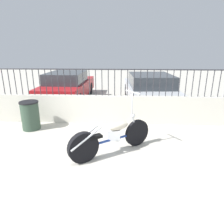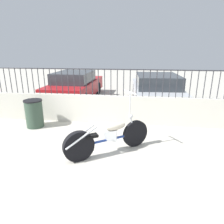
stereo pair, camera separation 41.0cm
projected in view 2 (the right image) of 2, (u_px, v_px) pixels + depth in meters
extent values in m
plane|color=#B7B2A5|center=(85.00, 165.00, 4.21)|extent=(40.00, 40.00, 0.00)
cube|color=beige|center=(105.00, 109.00, 6.53)|extent=(8.19, 0.18, 0.92)
cylinder|color=#2D2D33|center=(0.00, 80.00, 6.72)|extent=(0.02, 0.02, 0.84)
cylinder|color=#2D2D33|center=(5.00, 80.00, 6.70)|extent=(0.02, 0.02, 0.84)
cylinder|color=#2D2D33|center=(11.00, 80.00, 6.67)|extent=(0.02, 0.02, 0.84)
cylinder|color=#2D2D33|center=(16.00, 80.00, 6.65)|extent=(0.02, 0.02, 0.84)
cylinder|color=#2D2D33|center=(22.00, 81.00, 6.62)|extent=(0.02, 0.02, 0.84)
cylinder|color=#2D2D33|center=(27.00, 81.00, 6.60)|extent=(0.02, 0.02, 0.84)
cylinder|color=#2D2D33|center=(33.00, 81.00, 6.57)|extent=(0.02, 0.02, 0.84)
cylinder|color=#2D2D33|center=(39.00, 81.00, 6.55)|extent=(0.02, 0.02, 0.84)
cylinder|color=#2D2D33|center=(44.00, 81.00, 6.52)|extent=(0.02, 0.02, 0.84)
cylinder|color=#2D2D33|center=(50.00, 81.00, 6.49)|extent=(0.02, 0.02, 0.84)
cylinder|color=#2D2D33|center=(56.00, 81.00, 6.47)|extent=(0.02, 0.02, 0.84)
cylinder|color=#2D2D33|center=(62.00, 81.00, 6.44)|extent=(0.02, 0.02, 0.84)
cylinder|color=#2D2D33|center=(68.00, 81.00, 6.42)|extent=(0.02, 0.02, 0.84)
cylinder|color=#2D2D33|center=(74.00, 82.00, 6.39)|extent=(0.02, 0.02, 0.84)
cylinder|color=#2D2D33|center=(80.00, 82.00, 6.37)|extent=(0.02, 0.02, 0.84)
cylinder|color=#2D2D33|center=(86.00, 82.00, 6.34)|extent=(0.02, 0.02, 0.84)
cylinder|color=#2D2D33|center=(92.00, 82.00, 6.32)|extent=(0.02, 0.02, 0.84)
cylinder|color=#2D2D33|center=(98.00, 82.00, 6.29)|extent=(0.02, 0.02, 0.84)
cylinder|color=#2D2D33|center=(105.00, 82.00, 6.27)|extent=(0.02, 0.02, 0.84)
cylinder|color=#2D2D33|center=(111.00, 82.00, 6.24)|extent=(0.02, 0.02, 0.84)
cylinder|color=#2D2D33|center=(117.00, 83.00, 6.22)|extent=(0.02, 0.02, 0.84)
cylinder|color=#2D2D33|center=(124.00, 83.00, 6.19)|extent=(0.02, 0.02, 0.84)
cylinder|color=#2D2D33|center=(130.00, 83.00, 6.17)|extent=(0.02, 0.02, 0.84)
cylinder|color=#2D2D33|center=(137.00, 83.00, 6.14)|extent=(0.02, 0.02, 0.84)
cylinder|color=#2D2D33|center=(143.00, 83.00, 6.12)|extent=(0.02, 0.02, 0.84)
cylinder|color=#2D2D33|center=(150.00, 83.00, 6.09)|extent=(0.02, 0.02, 0.84)
cylinder|color=#2D2D33|center=(156.00, 83.00, 6.07)|extent=(0.02, 0.02, 0.84)
cylinder|color=#2D2D33|center=(163.00, 84.00, 6.04)|extent=(0.02, 0.02, 0.84)
cylinder|color=#2D2D33|center=(170.00, 84.00, 6.02)|extent=(0.02, 0.02, 0.84)
cylinder|color=#2D2D33|center=(177.00, 84.00, 5.99)|extent=(0.02, 0.02, 0.84)
cylinder|color=#2D2D33|center=(184.00, 84.00, 5.97)|extent=(0.02, 0.02, 0.84)
cylinder|color=#2D2D33|center=(190.00, 84.00, 5.94)|extent=(0.02, 0.02, 0.84)
cylinder|color=#2D2D33|center=(197.00, 84.00, 5.91)|extent=(0.02, 0.02, 0.84)
cylinder|color=#2D2D33|center=(205.00, 84.00, 5.89)|extent=(0.02, 0.02, 0.84)
cylinder|color=#2D2D33|center=(212.00, 85.00, 5.86)|extent=(0.02, 0.02, 0.84)
cylinder|color=#2D2D33|center=(219.00, 85.00, 5.84)|extent=(0.02, 0.02, 0.84)
cylinder|color=#2D2D33|center=(104.00, 69.00, 6.15)|extent=(8.19, 0.04, 0.04)
cylinder|color=black|center=(135.00, 134.00, 4.95)|extent=(0.60, 0.46, 0.68)
cylinder|color=black|center=(79.00, 146.00, 4.30)|extent=(0.64, 0.51, 0.69)
cylinder|color=navy|center=(109.00, 140.00, 4.63)|extent=(1.13, 0.83, 0.06)
cube|color=silver|center=(111.00, 135.00, 4.62)|extent=(0.28, 0.18, 0.24)
ellipsoid|color=beige|center=(115.00, 126.00, 4.61)|extent=(0.54, 0.46, 0.18)
cube|color=black|center=(91.00, 136.00, 4.38)|extent=(0.32, 0.29, 0.06)
cylinder|color=silver|center=(133.00, 125.00, 4.84)|extent=(0.21, 0.16, 0.51)
sphere|color=silver|center=(131.00, 116.00, 4.74)|extent=(0.11, 0.11, 0.11)
cylinder|color=silver|center=(130.00, 104.00, 4.64)|extent=(0.03, 0.03, 0.56)
cylinder|color=silver|center=(130.00, 92.00, 4.55)|extent=(0.33, 0.44, 0.03)
cylinder|color=silver|center=(82.00, 138.00, 4.20)|extent=(0.62, 0.46, 0.42)
cylinder|color=silver|center=(79.00, 135.00, 4.32)|extent=(0.62, 0.46, 0.42)
cylinder|color=#334738|center=(34.00, 114.00, 6.20)|extent=(0.53, 0.53, 0.83)
cylinder|color=black|center=(33.00, 101.00, 6.07)|extent=(0.55, 0.55, 0.04)
cylinder|color=black|center=(70.00, 87.00, 11.04)|extent=(0.12, 0.64, 0.64)
cylinder|color=black|center=(99.00, 88.00, 10.81)|extent=(0.12, 0.64, 0.64)
cylinder|color=black|center=(48.00, 99.00, 8.50)|extent=(0.12, 0.64, 0.64)
cylinder|color=black|center=(85.00, 100.00, 8.27)|extent=(0.12, 0.64, 0.64)
cube|color=#AD191E|center=(76.00, 88.00, 9.58)|extent=(1.80, 4.38, 0.63)
cube|color=#2D3338|center=(74.00, 77.00, 9.21)|extent=(1.60, 2.11, 0.48)
cylinder|color=black|center=(134.00, 90.00, 10.26)|extent=(0.15, 0.65, 0.64)
cylinder|color=black|center=(169.00, 91.00, 10.15)|extent=(0.15, 0.65, 0.64)
cylinder|color=black|center=(137.00, 105.00, 7.55)|extent=(0.15, 0.65, 0.64)
cylinder|color=black|center=(185.00, 106.00, 7.43)|extent=(0.15, 0.65, 0.64)
cube|color=#B7BABF|center=(156.00, 92.00, 8.79)|extent=(2.19, 4.71, 0.56)
cube|color=#2D3338|center=(157.00, 81.00, 8.41)|extent=(1.84, 2.31, 0.52)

